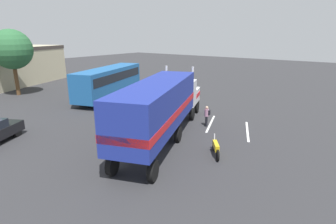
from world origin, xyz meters
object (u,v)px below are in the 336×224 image
object	(u,v)px
parked_bus	(109,80)
tree_left	(12,50)
person_bystander	(207,115)
semi_truck	(163,104)
motorcycle	(216,148)

from	to	relation	value
parked_bus	tree_left	xyz separation A→B (m)	(-5.36, 10.07, 3.22)
tree_left	person_bystander	bearing A→B (deg)	-82.25
semi_truck	person_bystander	world-z (taller)	semi_truck
parked_bus	semi_truck	bearing A→B (deg)	-117.25
person_bystander	parked_bus	xyz separation A→B (m)	(2.15, 13.47, 1.17)
person_bystander	motorcycle	xyz separation A→B (m)	(-4.37, -2.97, -0.41)
semi_truck	parked_bus	bearing A→B (deg)	62.75
semi_truck	tree_left	distance (m)	22.60
person_bystander	motorcycle	size ratio (longest dim) A/B	0.92
person_bystander	tree_left	xyz separation A→B (m)	(-3.20, 23.54, 4.39)
parked_bus	tree_left	bearing A→B (deg)	118.00
motorcycle	tree_left	world-z (taller)	tree_left
semi_truck	person_bystander	distance (m)	4.65
motorcycle	tree_left	bearing A→B (deg)	87.47
motorcycle	tree_left	distance (m)	26.97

